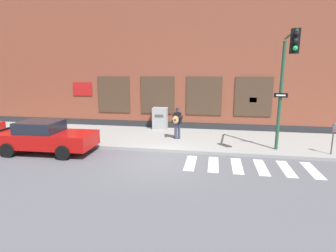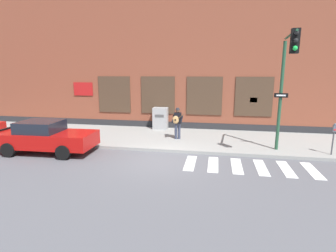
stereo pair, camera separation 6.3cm
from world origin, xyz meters
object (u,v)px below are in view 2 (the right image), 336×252
Objects in this scene: red_car at (45,137)px; parking_meter at (334,134)px; utility_box at (160,118)px; traffic_light at (286,74)px; busker at (177,121)px.

red_car is 13.23m from parking_meter.
red_car is 7.17m from utility_box.
parking_meter is (2.34, 0.53, -2.62)m from traffic_light.
busker is 0.34× the size of traffic_light.
busker is at bearing 28.54° from red_car.
parking_meter is at bearing 7.12° from red_car.
red_car is 3.34× the size of utility_box.
busker is 1.25× the size of utility_box.
traffic_light is at bearing -23.00° from busker.
utility_box is (4.38, 5.67, 0.07)m from red_car.
red_car is 11.23m from traffic_light.
red_car is 2.68× the size of busker.
red_car is 0.90× the size of traffic_light.
traffic_light is at bearing -167.15° from parking_meter.
traffic_light is 3.71× the size of utility_box.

